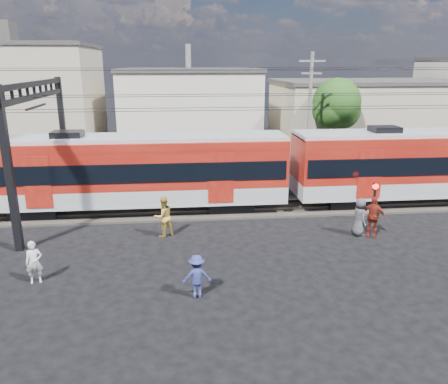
{
  "coord_description": "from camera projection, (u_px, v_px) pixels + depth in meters",
  "views": [
    {
      "loc": [
        -2.95,
        -14.72,
        7.82
      ],
      "look_at": [
        -0.95,
        5.0,
        1.91
      ],
      "focal_mm": 35.0,
      "sensor_mm": 36.0,
      "label": 1
    }
  ],
  "objects": [
    {
      "name": "ground",
      "position": [
        262.0,
        277.0,
        16.56
      ],
      "size": [
        120.0,
        120.0,
        0.0
      ],
      "primitive_type": "plane",
      "color": "black",
      "rests_on": "ground"
    },
    {
      "name": "rail_far",
      "position": [
        234.0,
        202.0,
        24.85
      ],
      "size": [
        70.0,
        0.12,
        0.12
      ],
      "primitive_type": "cube",
      "color": "#59544C",
      "rests_on": "track_bed"
    },
    {
      "name": "tree_near",
      "position": [
        338.0,
        105.0,
        33.36
      ],
      "size": [
        3.82,
        3.64,
        6.72
      ],
      "color": "#382619",
      "rests_on": "ground"
    },
    {
      "name": "building_mideast",
      "position": [
        365.0,
        115.0,
        39.89
      ],
      "size": [
        16.32,
        10.2,
        6.3
      ],
      "color": "tan",
      "rests_on": "ground"
    },
    {
      "name": "pedestrian_c",
      "position": [
        197.0,
        276.0,
        14.93
      ],
      "size": [
        1.05,
        0.66,
        1.56
      ],
      "primitive_type": "imported",
      "rotation": [
        0.0,
        0.0,
        3.22
      ],
      "color": "navy",
      "rests_on": "ground"
    },
    {
      "name": "pedestrian_d",
      "position": [
        373.0,
        216.0,
        20.16
      ],
      "size": [
        1.21,
        1.04,
        1.95
      ],
      "primitive_type": "imported",
      "rotation": [
        0.0,
        0.0,
        -0.6
      ],
      "color": "maroon",
      "rests_on": "ground"
    },
    {
      "name": "building_west",
      "position": [
        10.0,
        102.0,
        36.47
      ],
      "size": [
        14.28,
        10.2,
        9.3
      ],
      "color": "tan",
      "rests_on": "ground"
    },
    {
      "name": "track_bed",
      "position": [
        236.0,
        208.0,
        24.17
      ],
      "size": [
        70.0,
        3.4,
        0.12
      ],
      "primitive_type": "cube",
      "color": "#2D2823",
      "rests_on": "ground"
    },
    {
      "name": "pedestrian_b",
      "position": [
        163.0,
        217.0,
        20.17
      ],
      "size": [
        1.17,
        1.09,
        1.94
      ],
      "primitive_type": "imported",
      "rotation": [
        0.0,
        0.0,
        3.62
      ],
      "color": "gold",
      "rests_on": "ground"
    },
    {
      "name": "building_midwest",
      "position": [
        189.0,
        108.0,
        41.06
      ],
      "size": [
        12.24,
        12.24,
        7.3
      ],
      "color": "beige",
      "rests_on": "ground"
    },
    {
      "name": "utility_pole_mid",
      "position": [
        309.0,
        112.0,
        30.14
      ],
      "size": [
        1.8,
        0.24,
        8.5
      ],
      "color": "slate",
      "rests_on": "ground"
    },
    {
      "name": "crossing_signal",
      "position": [
        375.0,
        195.0,
        21.74
      ],
      "size": [
        0.31,
        0.31,
        2.1
      ],
      "color": "black",
      "rests_on": "ground"
    },
    {
      "name": "commuter_train",
      "position": [
        138.0,
        169.0,
        22.99
      ],
      "size": [
        50.3,
        3.08,
        4.17
      ],
      "color": "black",
      "rests_on": "ground"
    },
    {
      "name": "pedestrian_e",
      "position": [
        359.0,
        217.0,
        20.31
      ],
      "size": [
        0.65,
        0.93,
        1.81
      ],
      "primitive_type": "imported",
      "rotation": [
        0.0,
        0.0,
        1.66
      ],
      "color": "#444448",
      "rests_on": "ground"
    },
    {
      "name": "catenary",
      "position": [
        65.0,
        118.0,
        21.88
      ],
      "size": [
        70.0,
        9.3,
        7.52
      ],
      "color": "black",
      "rests_on": "ground"
    },
    {
      "name": "pedestrian_a",
      "position": [
        34.0,
        262.0,
        15.92
      ],
      "size": [
        0.67,
        0.52,
        1.61
      ],
      "primitive_type": "imported",
      "rotation": [
        0.0,
        0.0,
        0.25
      ],
      "color": "silver",
      "rests_on": "ground"
    },
    {
      "name": "rail_near",
      "position": [
        237.0,
        210.0,
        23.42
      ],
      "size": [
        70.0,
        0.12,
        0.12
      ],
      "primitive_type": "cube",
      "color": "#59544C",
      "rests_on": "track_bed"
    }
  ]
}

